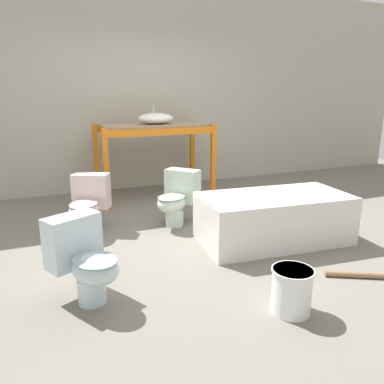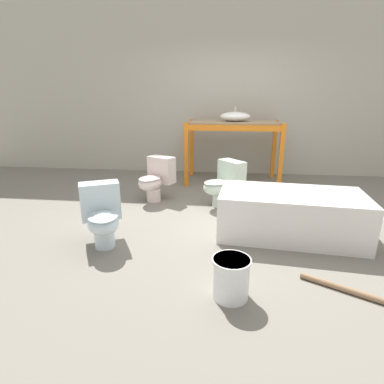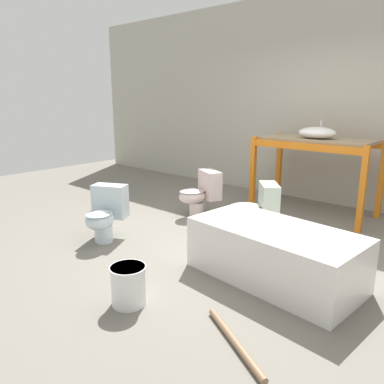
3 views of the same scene
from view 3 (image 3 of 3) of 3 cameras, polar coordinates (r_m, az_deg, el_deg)
ground_plane at (r=4.39m, az=8.23°, el=-7.68°), size 12.00×12.00×0.00m
warehouse_wall_rear at (r=6.15m, az=21.04°, el=13.07°), size 10.80×0.08×3.20m
shelving_rack at (r=5.53m, az=18.46°, el=5.96°), size 1.62×0.86×1.08m
sink_basin at (r=5.43m, az=18.54°, el=8.56°), size 0.51×0.38×0.24m
bathtub_main at (r=3.51m, az=12.42°, el=-8.54°), size 1.58×0.90×0.50m
toilet_near at (r=5.24m, az=1.36°, el=-0.05°), size 0.56×0.66×0.63m
toilet_far at (r=4.57m, az=9.85°, el=-2.40°), size 0.65×0.63×0.63m
toilet_extra at (r=4.44m, az=-13.10°, el=-3.06°), size 0.56×0.66×0.63m
bucket_white at (r=3.13m, az=-9.66°, el=-13.72°), size 0.30×0.30×0.33m
loose_pipe at (r=2.74m, az=6.54°, el=-21.74°), size 0.71×0.42×0.05m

